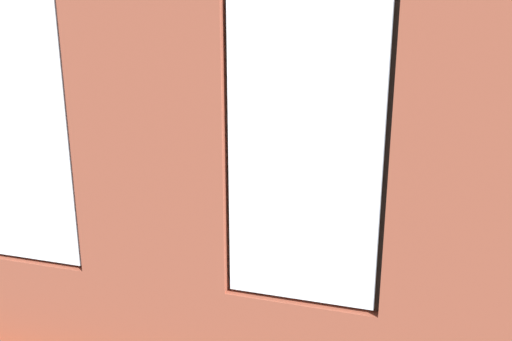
{
  "coord_description": "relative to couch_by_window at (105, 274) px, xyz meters",
  "views": [
    {
      "loc": [
        -1.64,
        5.7,
        2.39
      ],
      "look_at": [
        -0.01,
        0.4,
        0.93
      ],
      "focal_mm": 35.0,
      "sensor_mm": 36.0,
      "label": 1
    }
  ],
  "objects": [
    {
      "name": "tv_flatscreen",
      "position": [
        1.83,
        -2.53,
        0.59
      ],
      "size": [
        1.15,
        0.2,
        0.79
      ],
      "color": "black",
      "rests_on": "media_console"
    },
    {
      "name": "ground_plane",
      "position": [
        -0.89,
        -2.16,
        -0.38
      ],
      "size": [
        6.73,
        6.38,
        0.1
      ],
      "primitive_type": "cube",
      "color": "brown"
    },
    {
      "name": "brick_wall_with_windows",
      "position": [
        -0.89,
        0.65,
        1.44
      ],
      "size": [
        6.13,
        0.3,
        3.57
      ],
      "color": "brown",
      "rests_on": "ground_plane"
    },
    {
      "name": "potted_plant_by_left_couch",
      "position": [
        -2.86,
        -3.13,
        -0.02
      ],
      "size": [
        0.27,
        0.27,
        0.51
      ],
      "color": "#9E5638",
      "rests_on": "ground_plane"
    },
    {
      "name": "papasan_chair",
      "position": [
        -0.12,
        -4.33,
        0.12
      ],
      "size": [
        1.13,
        1.13,
        0.7
      ],
      "color": "olive",
      "rests_on": "ground_plane"
    },
    {
      "name": "couch_left",
      "position": [
        -3.26,
        -1.78,
        0.0
      ],
      "size": [
        0.96,
        1.85,
        0.8
      ],
      "rotation": [
        0.0,
        0.0,
        1.52
      ],
      "color": "black",
      "rests_on": "ground_plane"
    },
    {
      "name": "media_console",
      "position": [
        1.83,
        -2.53,
        -0.07
      ],
      "size": [
        0.97,
        0.42,
        0.52
      ],
      "primitive_type": "cube",
      "color": "black",
      "rests_on": "ground_plane"
    },
    {
      "name": "couch_by_window",
      "position": [
        0.0,
        0.0,
        0.0
      ],
      "size": [
        2.03,
        0.87,
        0.8
      ],
      "color": "black",
      "rests_on": "ground_plane"
    },
    {
      "name": "potted_plant_near_tv",
      "position": [
        1.28,
        -1.59,
        0.21
      ],
      "size": [
        0.61,
        0.61,
        0.87
      ],
      "color": "#47423D",
      "rests_on": "ground_plane"
    },
    {
      "name": "table_plant_small",
      "position": [
        -0.91,
        -2.57,
        0.18
      ],
      "size": [
        0.12,
        0.12,
        0.2
      ],
      "color": "#47423D",
      "rests_on": "coffee_table"
    },
    {
      "name": "potted_plant_between_couches",
      "position": [
        -1.46,
        -0.05,
        0.32
      ],
      "size": [
        1.1,
        1.04,
        1.29
      ],
      "color": "#47423D",
      "rests_on": "ground_plane"
    },
    {
      "name": "cup_ceramic",
      "position": [
        -1.32,
        -2.72,
        0.12
      ],
      "size": [
        0.08,
        0.08,
        0.1
      ],
      "primitive_type": "cylinder",
      "color": "#4C4C51",
      "rests_on": "coffee_table"
    },
    {
      "name": "remote_gray",
      "position": [
        -1.02,
        -2.44,
        0.09
      ],
      "size": [
        0.17,
        0.06,
        0.02
      ],
      "primitive_type": "cube",
      "rotation": [
        0.0,
        0.0,
        4.74
      ],
      "color": "#59595B",
      "rests_on": "coffee_table"
    },
    {
      "name": "white_wall_right",
      "position": [
        2.13,
        -1.96,
        1.45
      ],
      "size": [
        0.1,
        5.38,
        3.57
      ],
      "primitive_type": "cube",
      "color": "silver",
      "rests_on": "ground_plane"
    },
    {
      "name": "coffee_table",
      "position": [
        -0.91,
        -2.57,
        0.03
      ],
      "size": [
        1.46,
        0.85,
        0.4
      ],
      "color": "#A87547",
      "rests_on": "ground_plane"
    }
  ]
}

